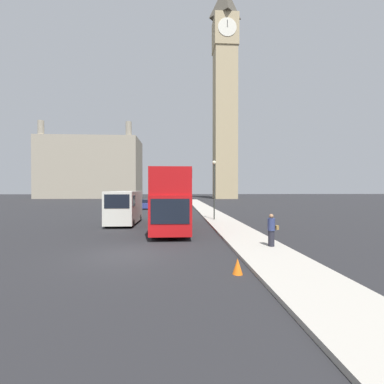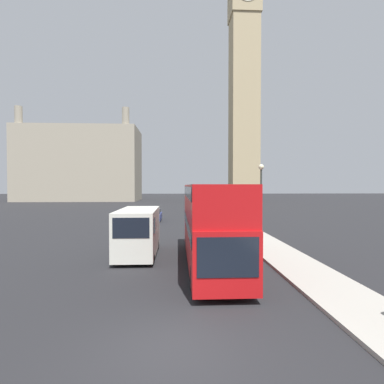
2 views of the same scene
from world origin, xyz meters
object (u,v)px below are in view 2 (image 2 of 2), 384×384
red_double_decker_bus (210,220)px  white_van (138,231)px  parked_sedan (153,215)px  clock_tower (244,67)px  street_lamp (261,192)px

red_double_decker_bus → white_van: (-4.09, 2.18, -0.89)m
parked_sedan → red_double_decker_bus: bearing=-77.0°
white_van → parked_sedan: (-0.54, 17.91, -0.84)m
clock_tower → red_double_decker_bus: (-15.58, -62.04, -32.73)m
street_lamp → parked_sedan: 18.47m
red_double_decker_bus → street_lamp: street_lamp is taller
clock_tower → street_lamp: 67.03m
red_double_decker_bus → parked_sedan: 20.68m
white_van → street_lamp: size_ratio=1.02×
red_double_decker_bus → parked_sedan: red_double_decker_bus is taller
street_lamp → parked_sedan: size_ratio=1.23×
clock_tower → street_lamp: bearing=-101.4°
street_lamp → clock_tower: bearing=78.6°
clock_tower → white_van: bearing=-108.2°
clock_tower → red_double_decker_bus: clock_tower is taller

